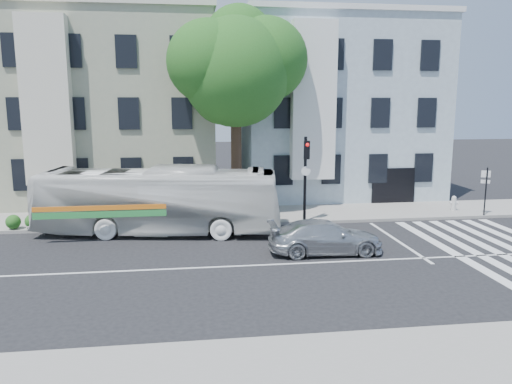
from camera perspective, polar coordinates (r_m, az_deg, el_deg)
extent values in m
plane|color=black|center=(18.75, 0.30, -8.38)|extent=(120.00, 120.00, 0.00)
cube|color=gray|center=(26.39, -2.12, -2.74)|extent=(80.00, 4.00, 0.15)
cube|color=gray|center=(11.53, 6.21, -20.58)|extent=(80.00, 4.00, 0.15)
cube|color=gray|center=(32.92, -15.79, 8.98)|extent=(12.00, 10.00, 11.00)
cube|color=#97A7B3|center=(33.96, 8.63, 9.27)|extent=(12.00, 10.00, 11.00)
cylinder|color=#2D2116|center=(26.44, -2.26, 2.85)|extent=(0.56, 0.56, 5.20)
sphere|color=#204516|center=(26.27, -2.33, 13.51)|extent=(5.60, 5.60, 5.60)
sphere|color=#204516|center=(26.91, 1.08, 14.93)|extent=(4.40, 4.40, 4.40)
sphere|color=#204516|center=(25.91, -5.46, 14.63)|extent=(4.20, 4.20, 4.20)
sphere|color=#204516|center=(27.64, -1.96, 16.88)|extent=(3.80, 3.80, 3.80)
sphere|color=#204516|center=(26.78, -3.74, 11.29)|extent=(3.40, 3.40, 3.40)
imported|color=silver|center=(23.27, -11.02, -0.95)|extent=(4.25, 11.41, 3.10)
imported|color=silver|center=(20.24, 7.92, -5.12)|extent=(1.98, 4.61, 1.32)
cylinder|color=black|center=(24.62, 5.62, 1.26)|extent=(0.14, 0.14, 4.35)
cube|color=black|center=(24.18, 5.82, 4.80)|extent=(0.33, 0.27, 0.88)
sphere|color=red|center=(24.04, 5.90, 5.39)|extent=(0.17, 0.17, 0.17)
cylinder|color=white|center=(24.40, 5.72, 2.40)|extent=(0.45, 0.11, 0.46)
cylinder|color=beige|center=(29.39, 21.66, -1.32)|extent=(0.26, 0.26, 0.65)
sphere|color=beige|center=(29.33, 21.70, -0.63)|extent=(0.24, 0.24, 0.24)
cylinder|color=beige|center=(29.38, 21.67, -1.16)|extent=(0.46, 0.24, 0.15)
cylinder|color=black|center=(28.57, 24.77, 0.05)|extent=(0.07, 0.07, 2.52)
cube|color=white|center=(28.52, 24.80, 1.88)|extent=(0.44, 0.19, 0.35)
cube|color=white|center=(28.57, 24.74, 1.08)|extent=(0.44, 0.19, 0.18)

